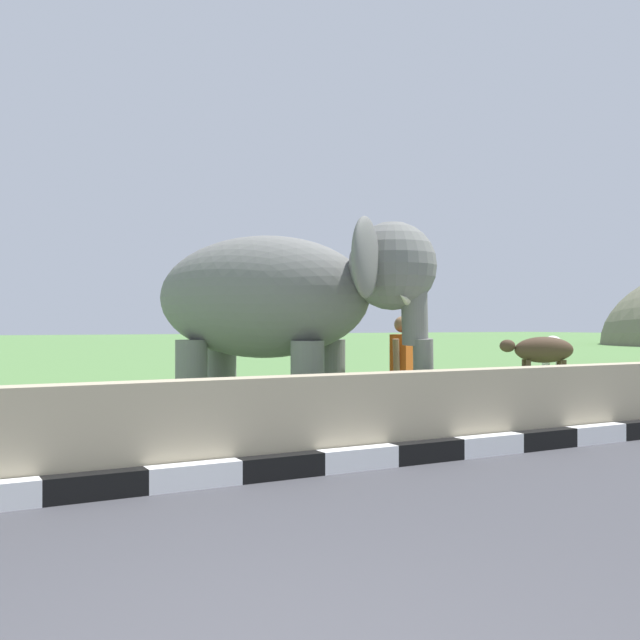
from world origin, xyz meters
The scene contains 6 objects.
striped_curb centered at (-0.35, 3.77, 0.12)m, with size 16.20×0.20×0.24m.
barrier_parapet centered at (2.00, 4.07, 0.50)m, with size 28.00×0.36×1.00m, color tan.
elephant centered at (3.16, 6.25, 1.88)m, with size 3.78×3.88×2.89m.
person_handler centered at (4.74, 5.73, 0.93)m, with size 0.58×0.47×1.66m.
cow_near centered at (14.06, 11.82, 0.87)m, with size 1.75×1.49×1.23m.
cow_mid centered at (12.55, 10.73, 0.87)m, with size 1.87×1.24×1.23m.
Camera 1 is at (-1.24, -2.79, 1.54)m, focal length 41.02 mm.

